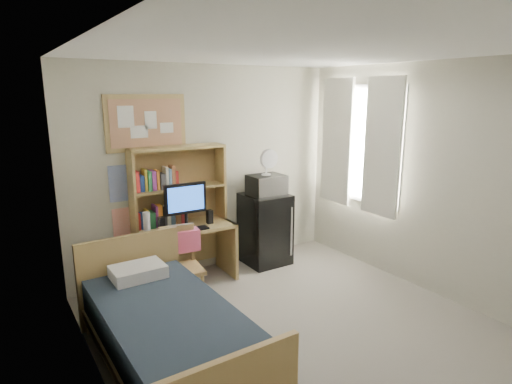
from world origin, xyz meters
TOP-DOWN VIEW (x-y plane):
  - floor at (0.00, 0.00)m, footprint 3.60×4.20m
  - ceiling at (0.00, 0.00)m, footprint 3.60×4.20m
  - wall_back at (0.00, 2.10)m, footprint 3.60×0.04m
  - wall_left at (-1.80, 0.00)m, footprint 0.04×4.20m
  - wall_right at (1.80, 0.00)m, footprint 0.04×4.20m
  - window_unit at (1.75, 1.20)m, footprint 0.10×1.40m
  - curtain_left at (1.72, 0.80)m, footprint 0.04×0.55m
  - curtain_right at (1.72, 1.60)m, footprint 0.04×0.55m
  - bulletin_board at (-0.78, 2.08)m, footprint 0.94×0.03m
  - poster_wave at (-1.10, 2.09)m, footprint 0.30×0.01m
  - poster_japan at (-1.10, 2.09)m, footprint 0.28×0.01m
  - desk at (-0.48, 1.79)m, footprint 1.16×0.60m
  - desk_chair at (-0.77, 1.22)m, footprint 0.49×0.49m
  - mini_fridge at (0.68, 1.80)m, footprint 0.56×0.56m
  - bed at (-1.28, 0.29)m, footprint 1.01×1.99m
  - hutch at (-0.48, 1.94)m, footprint 1.15×0.32m
  - monitor at (-0.48, 1.73)m, footprint 0.50×0.05m
  - keyboard at (-0.49, 1.59)m, footprint 0.41×0.14m
  - speaker_left at (-0.78, 1.74)m, footprint 0.07×0.07m
  - speaker_right at (-0.18, 1.73)m, footprint 0.07×0.07m
  - water_bottle at (-0.96, 1.71)m, footprint 0.08×0.08m
  - hoodie at (-0.74, 1.42)m, footprint 0.52×0.21m
  - microwave at (0.68, 1.78)m, footprint 0.45×0.35m
  - desk_fan at (0.68, 1.78)m, footprint 0.25×0.25m
  - pillow at (-1.29, 1.04)m, footprint 0.49×0.35m

SIDE VIEW (x-z plane):
  - floor at x=0.00m, z-range -0.02..0.00m
  - bed at x=-1.28m, z-range 0.00..0.54m
  - desk at x=-0.48m, z-range 0.00..0.71m
  - desk_chair at x=-0.77m, z-range 0.00..0.88m
  - mini_fridge at x=0.68m, z-range 0.00..0.95m
  - pillow at x=-1.29m, z-range 0.54..0.66m
  - hoodie at x=-0.74m, z-range 0.56..0.80m
  - keyboard at x=-0.49m, z-range 0.71..0.73m
  - poster_japan at x=-1.10m, z-range 0.60..0.96m
  - speaker_right at x=-0.18m, z-range 0.71..0.88m
  - speaker_left at x=-0.78m, z-range 0.71..0.88m
  - water_bottle at x=-0.96m, z-range 0.71..0.98m
  - monitor at x=-0.48m, z-range 0.71..1.25m
  - microwave at x=0.68m, z-range 0.95..1.21m
  - hutch at x=-0.48m, z-range 0.71..1.65m
  - poster_wave at x=-1.10m, z-range 1.04..1.46m
  - wall_back at x=0.00m, z-range 0.00..2.60m
  - wall_left at x=-1.80m, z-range 0.00..2.60m
  - wall_right at x=1.80m, z-range 0.00..2.60m
  - desk_fan at x=0.68m, z-range 1.21..1.52m
  - window_unit at x=1.75m, z-range 0.75..2.45m
  - curtain_left at x=1.72m, z-range 0.75..2.45m
  - curtain_right at x=1.72m, z-range 0.75..2.45m
  - bulletin_board at x=-0.78m, z-range 1.60..2.24m
  - ceiling at x=0.00m, z-range 2.59..2.61m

